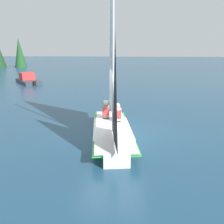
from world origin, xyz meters
The scene contains 5 objects.
ground_plane centered at (0.00, 0.00, 0.00)m, with size 260.00×260.00×0.00m, color navy.
sailboat_main centered at (-0.01, 0.06, 0.91)m, with size 2.22×4.65×5.92m.
sailor_helm centered at (0.12, 0.80, 0.62)m, with size 0.35×0.38×1.16m.
sailor_crew centered at (-0.42, 1.15, 0.63)m, with size 0.35×0.38×1.16m.
motorboat_distant centered at (-10.47, 13.33, 0.37)m, with size 3.81×3.89×1.06m.
Camera 1 is at (1.04, -7.59, 3.15)m, focal length 35.00 mm.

